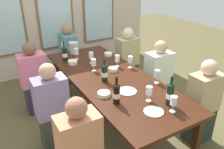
{
  "coord_description": "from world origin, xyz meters",
  "views": [
    {
      "loc": [
        -1.38,
        -2.41,
        2.1
      ],
      "look_at": [
        0.0,
        -0.03,
        0.79
      ],
      "focal_mm": 37.74,
      "sensor_mm": 36.0,
      "label": 1
    }
  ],
  "objects_px": {
    "wine_glass_1": "(174,101)",
    "wine_glass_0": "(157,74)",
    "dining_table": "(111,82)",
    "seated_person_5": "(158,78)",
    "wine_glass_2": "(117,59)",
    "metal_pitcher": "(74,48)",
    "tasting_bowl_3": "(108,54)",
    "wine_glass_7": "(94,63)",
    "seated_person_1": "(202,104)",
    "wine_glass_6": "(76,52)",
    "seated_person_4": "(52,109)",
    "wine_bottle_1": "(65,54)",
    "seated_person_3": "(127,60)",
    "wine_glass_4": "(149,91)",
    "seated_person_2": "(34,80)",
    "tasting_bowl_1": "(113,69)",
    "white_plate_0": "(127,91)",
    "white_plate_1": "(154,112)",
    "wine_glass_3": "(130,60)",
    "wine_glass_5": "(91,56)",
    "wine_bottle_3": "(170,94)",
    "tasting_bowl_0": "(73,62)",
    "seated_person_6": "(69,55)",
    "tasting_bowl_2": "(104,94)",
    "water_bottle": "(64,49)",
    "wine_bottle_0": "(116,93)"
  },
  "relations": [
    {
      "from": "tasting_bowl_3",
      "to": "wine_glass_7",
      "type": "relative_size",
      "value": 0.73
    },
    {
      "from": "tasting_bowl_0",
      "to": "tasting_bowl_3",
      "type": "height_order",
      "value": "tasting_bowl_0"
    },
    {
      "from": "seated_person_3",
      "to": "seated_person_5",
      "type": "xyz_separation_m",
      "value": [
        0.0,
        -0.84,
        0.0
      ]
    },
    {
      "from": "seated_person_4",
      "to": "seated_person_6",
      "type": "relative_size",
      "value": 1.0
    },
    {
      "from": "seated_person_1",
      "to": "seated_person_2",
      "type": "distance_m",
      "value": 2.37
    },
    {
      "from": "metal_pitcher",
      "to": "tasting_bowl_3",
      "type": "relative_size",
      "value": 1.49
    },
    {
      "from": "wine_glass_6",
      "to": "seated_person_1",
      "type": "relative_size",
      "value": 0.16
    },
    {
      "from": "dining_table",
      "to": "wine_glass_5",
      "type": "relative_size",
      "value": 14.38
    },
    {
      "from": "white_plate_1",
      "to": "metal_pitcher",
      "type": "height_order",
      "value": "metal_pitcher"
    },
    {
      "from": "dining_table",
      "to": "wine_glass_7",
      "type": "height_order",
      "value": "wine_glass_7"
    },
    {
      "from": "wine_glass_7",
      "to": "white_plate_1",
      "type": "bearing_deg",
      "value": -86.36
    },
    {
      "from": "wine_glass_7",
      "to": "white_plate_0",
      "type": "bearing_deg",
      "value": -83.77
    },
    {
      "from": "tasting_bowl_1",
      "to": "seated_person_5",
      "type": "xyz_separation_m",
      "value": [
        0.69,
        -0.16,
        -0.24
      ]
    },
    {
      "from": "seated_person_4",
      "to": "wine_glass_6",
      "type": "bearing_deg",
      "value": 51.2
    },
    {
      "from": "metal_pitcher",
      "to": "seated_person_5",
      "type": "height_order",
      "value": "seated_person_5"
    },
    {
      "from": "wine_bottle_0",
      "to": "seated_person_6",
      "type": "height_order",
      "value": "seated_person_6"
    },
    {
      "from": "wine_glass_2",
      "to": "seated_person_5",
      "type": "xyz_separation_m",
      "value": [
        0.56,
        -0.27,
        -0.34
      ]
    },
    {
      "from": "wine_glass_6",
      "to": "seated_person_4",
      "type": "distance_m",
      "value": 1.13
    },
    {
      "from": "wine_bottle_1",
      "to": "tasting_bowl_3",
      "type": "height_order",
      "value": "wine_bottle_1"
    },
    {
      "from": "white_plate_0",
      "to": "wine_glass_4",
      "type": "bearing_deg",
      "value": -73.17
    },
    {
      "from": "wine_glass_4",
      "to": "seated_person_2",
      "type": "distance_m",
      "value": 1.84
    },
    {
      "from": "wine_bottle_3",
      "to": "seated_person_1",
      "type": "bearing_deg",
      "value": 3.24
    },
    {
      "from": "wine_glass_0",
      "to": "seated_person_1",
      "type": "relative_size",
      "value": 0.16
    },
    {
      "from": "dining_table",
      "to": "wine_glass_0",
      "type": "xyz_separation_m",
      "value": [
        0.41,
        -0.42,
        0.19
      ]
    },
    {
      "from": "wine_bottle_3",
      "to": "wine_glass_7",
      "type": "height_order",
      "value": "wine_bottle_3"
    },
    {
      "from": "wine_glass_6",
      "to": "seated_person_5",
      "type": "xyz_separation_m",
      "value": [
        0.96,
        -0.83,
        -0.34
      ]
    },
    {
      "from": "wine_glass_1",
      "to": "wine_glass_0",
      "type": "bearing_deg",
      "value": 64.75
    },
    {
      "from": "wine_bottle_1",
      "to": "wine_glass_1",
      "type": "bearing_deg",
      "value": -75.99
    },
    {
      "from": "seated_person_1",
      "to": "seated_person_4",
      "type": "relative_size",
      "value": 1.0
    },
    {
      "from": "tasting_bowl_0",
      "to": "wine_glass_5",
      "type": "relative_size",
      "value": 0.79
    },
    {
      "from": "tasting_bowl_0",
      "to": "tasting_bowl_3",
      "type": "relative_size",
      "value": 1.08
    },
    {
      "from": "white_plate_1",
      "to": "tasting_bowl_3",
      "type": "height_order",
      "value": "tasting_bowl_3"
    },
    {
      "from": "wine_glass_6",
      "to": "wine_glass_7",
      "type": "height_order",
      "value": "same"
    },
    {
      "from": "wine_glass_5",
      "to": "wine_glass_6",
      "type": "distance_m",
      "value": 0.29
    },
    {
      "from": "metal_pitcher",
      "to": "seated_person_3",
      "type": "bearing_deg",
      "value": -15.9
    },
    {
      "from": "water_bottle",
      "to": "seated_person_2",
      "type": "distance_m",
      "value": 0.68
    },
    {
      "from": "wine_bottle_3",
      "to": "wine_glass_3",
      "type": "height_order",
      "value": "wine_bottle_3"
    },
    {
      "from": "wine_bottle_1",
      "to": "tasting_bowl_2",
      "type": "distance_m",
      "value": 1.23
    },
    {
      "from": "white_plate_0",
      "to": "water_bottle",
      "type": "height_order",
      "value": "water_bottle"
    },
    {
      "from": "dining_table",
      "to": "seated_person_5",
      "type": "bearing_deg",
      "value": -0.27
    },
    {
      "from": "wine_glass_3",
      "to": "wine_glass_7",
      "type": "relative_size",
      "value": 1.0
    },
    {
      "from": "wine_bottle_3",
      "to": "tasting_bowl_0",
      "type": "xyz_separation_m",
      "value": [
        -0.48,
        1.55,
        -0.1
      ]
    },
    {
      "from": "wine_glass_4",
      "to": "seated_person_2",
      "type": "xyz_separation_m",
      "value": [
        -0.88,
        1.58,
        -0.34
      ]
    },
    {
      "from": "wine_glass_3",
      "to": "wine_glass_5",
      "type": "xyz_separation_m",
      "value": [
        -0.41,
        0.43,
        0.0
      ]
    },
    {
      "from": "seated_person_3",
      "to": "wine_glass_4",
      "type": "bearing_deg",
      "value": -115.95
    },
    {
      "from": "seated_person_3",
      "to": "white_plate_1",
      "type": "bearing_deg",
      "value": -115.77
    },
    {
      "from": "wine_glass_6",
      "to": "seated_person_3",
      "type": "xyz_separation_m",
      "value": [
        0.96,
        0.01,
        -0.34
      ]
    },
    {
      "from": "wine_bottle_3",
      "to": "tasting_bowl_3",
      "type": "distance_m",
      "value": 1.6
    },
    {
      "from": "tasting_bowl_2",
      "to": "wine_glass_1",
      "type": "xyz_separation_m",
      "value": [
        0.45,
        -0.62,
        0.1
      ]
    },
    {
      "from": "tasting_bowl_3",
      "to": "tasting_bowl_1",
      "type": "bearing_deg",
      "value": -113.03
    }
  ]
}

